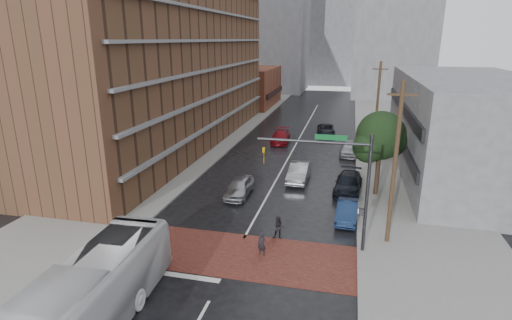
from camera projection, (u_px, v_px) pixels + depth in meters
The scene contains 24 objects.
ground at pixel (233, 259), 23.04m from camera, with size 160.00×160.00×0.00m, color black.
crosswalk at pixel (235, 254), 23.50m from camera, with size 14.00×5.00×0.02m, color brown.
sidewalk_west at pixel (201, 142), 48.82m from camera, with size 9.00×90.00×0.15m, color gray.
sidewalk_east at pixel (398, 154), 43.76m from camera, with size 9.00×90.00×0.15m, color gray.
apartment_block at pixel (171, 22), 44.38m from camera, with size 10.00×44.00×28.00m, color brown.
storefront_west at pixel (253, 87), 74.93m from camera, with size 8.00×16.00×7.00m, color brown.
building_east at pixel (465, 126), 36.71m from camera, with size 11.00×26.00×9.00m, color gray.
distant_tower_west at pixel (269, 22), 94.07m from camera, with size 18.00×16.00×32.00m, color gray.
distant_tower_east at pixel (396, 9), 81.74m from camera, with size 16.00×14.00×36.00m, color gray.
distant_tower_center at pixel (332, 39), 107.98m from camera, with size 12.00×10.00×24.00m, color gray.
street_tree at pixel (381, 139), 30.99m from camera, with size 4.20×4.10×6.90m.
signal_mast at pixel (342, 175), 22.70m from camera, with size 6.50×0.30×7.20m.
utility_pole_near at pixel (395, 164), 23.33m from camera, with size 1.60×0.26×10.00m.
utility_pole_far at pixel (377, 109), 41.95m from camera, with size 1.60×0.26×10.00m.
transit_bus at pixel (81, 307), 16.30m from camera, with size 2.81×12.02×3.35m, color silver.
pedestrian_a at pixel (262, 244), 23.22m from camera, with size 0.52×0.34×1.44m, color black.
pedestrian_b at pixel (279, 228), 25.13m from camera, with size 0.74×0.58×1.53m, color black.
car_travel_a at pixel (239, 187), 32.11m from camera, with size 1.76×4.38×1.49m, color #9D9FA4.
car_travel_b at pixel (299, 172), 35.51m from camera, with size 1.66×4.76×1.57m, color #B1B4B9.
car_travel_c at pixel (281, 137), 48.67m from camera, with size 2.05×5.03×1.46m, color maroon.
suv_travel at pixel (326, 129), 52.85m from camera, with size 2.16×4.69×1.30m, color black.
car_parked_near at pixel (347, 211), 27.79m from camera, with size 1.39×3.99×1.31m, color #15274B.
car_parked_mid at pixel (348, 183), 32.92m from camera, with size 2.08×5.11×1.48m, color black.
car_parked_far at pixel (350, 148), 43.42m from camera, with size 1.88×4.67×1.59m, color #A7A9AF.
Camera 1 is at (6.00, -19.52, 12.17)m, focal length 28.00 mm.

